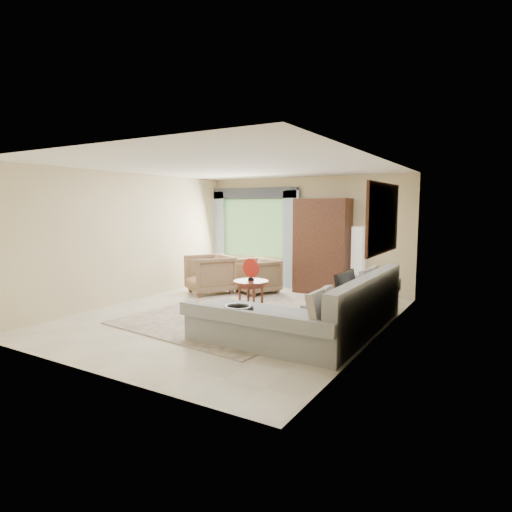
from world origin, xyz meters
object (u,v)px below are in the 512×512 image
Objects in this scene: armchair_left at (209,274)px; potted_plant at (221,274)px; tv_screen at (346,287)px; floor_lamp at (358,262)px; armchair_right at (256,276)px; coffee_table at (251,297)px; armoire at (322,246)px; sectional_sofa at (325,316)px.

armchair_left reaches higher than potted_plant.
tv_screen is 0.78× the size of armchair_left.
potted_plant is 0.33× the size of floor_lamp.
floor_lamp reaches higher than armchair_left.
armchair_right is at bearing -157.03° from floor_lamp.
armoire reaches higher than coffee_table.
floor_lamp reaches higher than potted_plant.
armchair_left is at bearing 146.91° from coffee_table.
armoire is 1.40× the size of floor_lamp.
floor_lamp is (-0.70, 2.80, 0.03)m from tv_screen.
armoire is at bearing 6.45° from potted_plant.
sectional_sofa is 3.23m from armchair_right.
sectional_sofa is 3.71m from armchair_left.
coffee_table is at bearing 172.53° from tv_screen.
sectional_sofa is 3.66× the size of armchair_left.
tv_screen is at bearing -31.11° from potted_plant.
tv_screen is 1.88m from coffee_table.
armchair_right reaches higher than potted_plant.
floor_lamp is at bearing 4.29° from armoire.
tv_screen is 4.77m from potted_plant.
armoire is at bearing 82.55° from coffee_table.
armchair_left is 0.45× the size of armoire.
tv_screen is 0.87× the size of armchair_right.
sectional_sofa is 1.65× the size of armoire.
potted_plant is (-0.43, 1.04, -0.18)m from armchair_left.
armchair_left is at bearing 158.73° from tv_screen.
tv_screen reaches higher than potted_plant.
potted_plant is (-2.23, 2.21, -0.08)m from coffee_table.
coffee_table is at bearing -97.45° from armoire.
potted_plant is (-3.79, 2.61, -0.04)m from sectional_sofa.
potted_plant is at bearing 146.32° from armchair_left.
floor_lamp is (2.93, 1.39, 0.32)m from armchair_left.
armoire is at bearing 118.70° from tv_screen.
armchair_right is at bearing -20.84° from potted_plant.
potted_plant is at bearing -173.55° from armoire.
armchair_left is (-3.36, 1.57, 0.15)m from sectional_sofa.
armoire is 0.86m from floor_lamp.
tv_screen is at bearing -75.96° from floor_lamp.
coffee_table is 1.93m from armchair_right.
armchair_right is (-0.90, 1.70, 0.06)m from coffee_table.
armchair_right is (-2.72, 1.94, -0.33)m from tv_screen.
armchair_right is (0.90, 0.53, -0.04)m from armchair_left.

